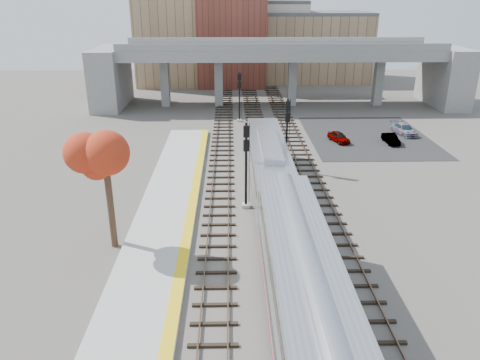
# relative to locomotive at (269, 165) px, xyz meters

# --- Properties ---
(ground) EXTENTS (160.00, 160.00, 0.00)m
(ground) POSITION_rel_locomotive_xyz_m (-1.00, -12.06, -2.28)
(ground) COLOR #47423D
(ground) RESTS_ON ground
(platform) EXTENTS (4.50, 60.00, 0.35)m
(platform) POSITION_rel_locomotive_xyz_m (-8.25, -12.06, -2.10)
(platform) COLOR #9E9E99
(platform) RESTS_ON ground
(yellow_strip) EXTENTS (0.70, 60.00, 0.01)m
(yellow_strip) POSITION_rel_locomotive_xyz_m (-6.35, -12.06, -1.92)
(yellow_strip) COLOR yellow
(yellow_strip) RESTS_ON platform
(tracks) EXTENTS (10.70, 95.00, 0.25)m
(tracks) POSITION_rel_locomotive_xyz_m (-0.07, 0.44, -2.20)
(tracks) COLOR black
(tracks) RESTS_ON ground
(overpass) EXTENTS (54.00, 12.00, 9.50)m
(overpass) POSITION_rel_locomotive_xyz_m (3.92, 32.94, 3.53)
(overpass) COLOR slate
(overpass) RESTS_ON ground
(buildings_far) EXTENTS (43.00, 21.00, 20.60)m
(buildings_far) POSITION_rel_locomotive_xyz_m (0.26, 54.51, 5.60)
(buildings_far) COLOR #A3845F
(buildings_far) RESTS_ON ground
(parking_lot) EXTENTS (14.00, 18.00, 0.04)m
(parking_lot) POSITION_rel_locomotive_xyz_m (13.00, 15.94, -2.26)
(parking_lot) COLOR black
(parking_lot) RESTS_ON ground
(locomotive) EXTENTS (3.02, 19.05, 4.10)m
(locomotive) POSITION_rel_locomotive_xyz_m (0.00, 0.00, 0.00)
(locomotive) COLOR #A8AAB2
(locomotive) RESTS_ON ground
(coach) EXTENTS (3.03, 25.00, 5.00)m
(coach) POSITION_rel_locomotive_xyz_m (-0.00, -22.61, 0.52)
(coach) COLOR #A8AAB2
(coach) RESTS_ON ground
(signal_mast_near) EXTENTS (0.60, 0.64, 6.92)m
(signal_mast_near) POSITION_rel_locomotive_xyz_m (-2.10, -3.64, 1.13)
(signal_mast_near) COLOR #9E9E99
(signal_mast_near) RESTS_ON ground
(signal_mast_mid) EXTENTS (0.60, 0.64, 6.89)m
(signal_mast_mid) POSITION_rel_locomotive_xyz_m (2.00, 4.83, 1.11)
(signal_mast_mid) COLOR #9E9E99
(signal_mast_mid) RESTS_ON ground
(signal_mast_far) EXTENTS (0.60, 0.64, 6.48)m
(signal_mast_far) POSITION_rel_locomotive_xyz_m (-2.10, 23.08, 0.83)
(signal_mast_far) COLOR #9E9E99
(signal_mast_far) RESTS_ON ground
(tree) EXTENTS (3.60, 3.60, 8.70)m
(tree) POSITION_rel_locomotive_xyz_m (-11.15, -9.50, 4.18)
(tree) COLOR #382619
(tree) RESTS_ON ground
(car_a) EXTENTS (2.38, 3.62, 1.15)m
(car_a) POSITION_rel_locomotive_xyz_m (9.08, 13.73, -1.66)
(car_a) COLOR #99999E
(car_a) RESTS_ON parking_lot
(car_b) EXTENTS (1.31, 3.33, 1.08)m
(car_b) POSITION_rel_locomotive_xyz_m (14.84, 12.98, -1.70)
(car_b) COLOR #99999E
(car_b) RESTS_ON parking_lot
(car_c) EXTENTS (2.48, 4.51, 1.24)m
(car_c) POSITION_rel_locomotive_xyz_m (17.60, 16.62, -1.62)
(car_c) COLOR #99999E
(car_c) RESTS_ON parking_lot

